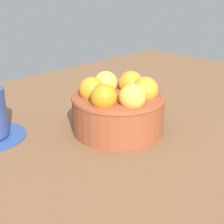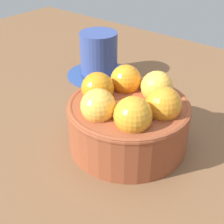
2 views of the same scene
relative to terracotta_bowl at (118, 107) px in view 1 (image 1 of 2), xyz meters
The scene contains 2 objects.
ground_plane 6.71cm from the terracotta_bowl, 29.78° to the right, with size 137.85×89.86×4.08cm, color brown.
terracotta_bowl is the anchor object (origin of this frame).
Camera 1 is at (39.89, 36.70, 25.26)cm, focal length 51.04 mm.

